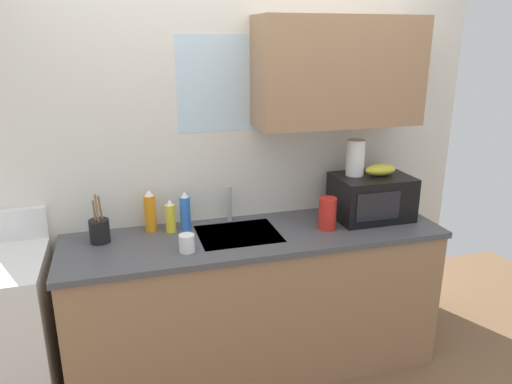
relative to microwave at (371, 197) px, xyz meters
name	(u,v)px	position (x,y,z in m)	size (l,w,h in m)	color
kitchen_wall_assembly	(259,142)	(-0.65, 0.26, 0.33)	(2.96, 0.42, 2.50)	silver
counter_unit	(256,300)	(-0.76, -0.05, -0.58)	(2.19, 0.63, 0.90)	#9E7551
sink_faucet	(229,204)	(-0.86, 0.19, -0.02)	(0.03, 0.03, 0.22)	#B2B5BA
microwave	(371,197)	(0.00, 0.00, 0.00)	(0.46, 0.35, 0.27)	black
banana_bunch	(381,170)	(0.05, 0.00, 0.17)	(0.20, 0.11, 0.07)	gold
paper_towel_roll	(355,158)	(-0.10, 0.05, 0.24)	(0.11, 0.11, 0.22)	white
dish_soap_bottle_blue	(185,212)	(-1.14, 0.12, -0.02)	(0.06, 0.06, 0.23)	blue
dish_soap_bottle_yellow	(170,217)	(-1.23, 0.11, -0.04)	(0.06, 0.06, 0.20)	yellow
dish_soap_bottle_orange	(150,212)	(-1.34, 0.16, -0.02)	(0.07, 0.07, 0.25)	orange
cereal_canister	(327,213)	(-0.34, -0.10, -0.04)	(0.10, 0.10, 0.19)	red
mug_white	(187,243)	(-1.18, -0.19, -0.09)	(0.08, 0.08, 0.10)	white
utensil_crock	(99,230)	(-1.62, 0.07, -0.06)	(0.11, 0.11, 0.28)	black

